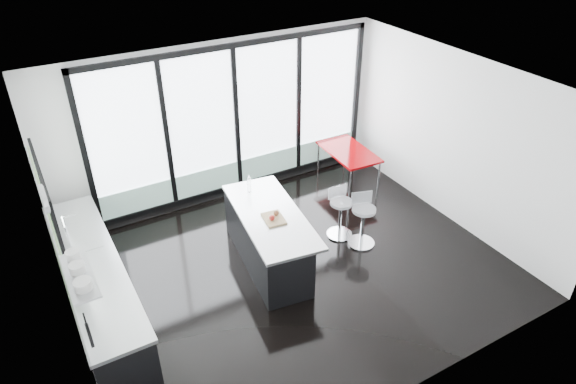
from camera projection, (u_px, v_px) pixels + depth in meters
floor at (292, 268)px, 7.69m from camera, size 6.00×5.00×0.00m
ceiling at (293, 90)px, 6.20m from camera, size 6.00×5.00×0.00m
wall_back at (235, 127)px, 8.94m from camera, size 6.00×0.09×2.80m
wall_front at (419, 302)px, 5.11m from camera, size 6.00×0.00×2.80m
wall_left at (54, 234)px, 5.80m from camera, size 0.26×5.00×2.80m
wall_right at (454, 140)px, 8.21m from camera, size 0.00×5.00×2.80m
counter_cabinets at (98, 290)px, 6.60m from camera, size 0.69×3.24×1.36m
island at (267, 238)px, 7.60m from camera, size 1.14×2.17×1.10m
bar_stool_near at (363, 226)px, 8.01m from camera, size 0.54×0.54×0.68m
bar_stool_far at (340, 218)px, 8.21m from camera, size 0.44×0.44×0.66m
red_table at (348, 166)px, 9.65m from camera, size 0.79×1.29×0.67m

